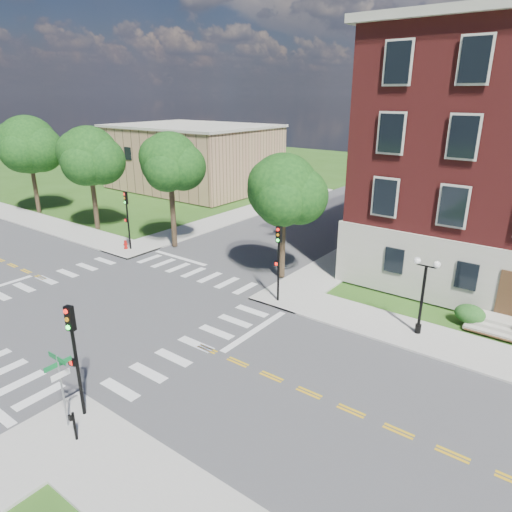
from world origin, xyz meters
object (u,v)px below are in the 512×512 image
Objects in this scene: street_sign_pole at (60,377)px; push_button_post at (74,425)px; traffic_signal_se at (74,347)px; traffic_signal_nw at (127,213)px; fire_hydrant at (126,245)px; traffic_signal_ne at (279,254)px; twin_lamp_west at (423,292)px.

push_button_post is (0.96, -0.27, -1.51)m from street_sign_pole.
traffic_signal_se is 1.17m from street_sign_pole.
fire_hydrant is at bearing -148.13° from traffic_signal_nw.
traffic_signal_ne is 1.13× the size of twin_lamp_west.
traffic_signal_se is at bearing -42.53° from fire_hydrant.
fire_hydrant is at bearing 137.47° from traffic_signal_se.
street_sign_pole reaches higher than fire_hydrant.
push_button_post is at bearing -43.62° from traffic_signal_nw.
traffic_signal_se is 1.13× the size of twin_lamp_west.
traffic_signal_ne reaches higher than fire_hydrant.
push_button_post is (16.27, -15.50, -2.39)m from traffic_signal_nw.
traffic_signal_nw is (-15.44, 0.92, 0.00)m from traffic_signal_ne.
traffic_signal_se is 2.81m from push_button_post.
twin_lamp_west is (23.80, 0.24, -0.66)m from traffic_signal_nw.
traffic_signal_se is at bearing -90.99° from traffic_signal_ne.
traffic_signal_ne is at bearing -2.58° from fire_hydrant.
street_sign_pole reaches higher than push_button_post.
twin_lamp_west is (8.36, 1.16, -0.66)m from traffic_signal_ne.
traffic_signal_nw is 4.00× the size of push_button_post.
street_sign_pole is (15.31, -15.23, -0.88)m from traffic_signal_nw.
traffic_signal_se is 17.05m from twin_lamp_west.
twin_lamp_west is at bearing 59.72° from traffic_signal_se.
twin_lamp_west is at bearing 64.43° from push_button_post.
traffic_signal_se reaches higher than fire_hydrant.
traffic_signal_se is 21.27m from fire_hydrant.
street_sign_pole is at bearing -43.84° from fire_hydrant.
traffic_signal_se is 1.00× the size of traffic_signal_ne.
traffic_signal_ne is 1.55× the size of street_sign_pole.
traffic_signal_nw reaches higher than street_sign_pole.
push_button_post is 22.58m from fire_hydrant.
traffic_signal_se is 13.55m from traffic_signal_ne.
traffic_signal_se is 20.99m from traffic_signal_nw.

